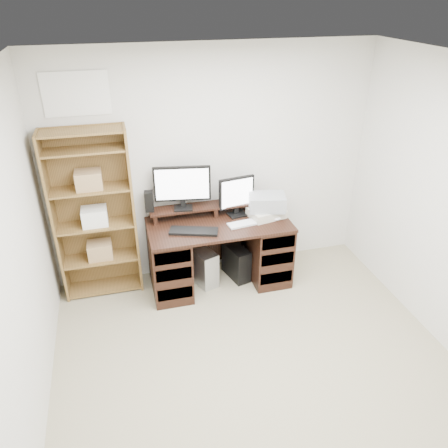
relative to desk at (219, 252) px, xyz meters
name	(u,v)px	position (x,y,z in m)	size (l,w,h in m)	color
room	(280,270)	(0.02, -1.64, 0.86)	(3.54, 4.04, 2.54)	#9C9374
desk	(219,252)	(0.00, 0.00, 0.00)	(1.50, 0.70, 0.75)	black
riser_shelf	(214,207)	(0.00, 0.21, 0.45)	(1.40, 0.22, 0.12)	black
monitor_wide	(182,185)	(-0.34, 0.21, 0.74)	(0.59, 0.18, 0.47)	black
monitor_small	(237,195)	(0.23, 0.14, 0.60)	(0.40, 0.17, 0.44)	black
speaker	(149,201)	(-0.69, 0.23, 0.59)	(0.09, 0.09, 0.22)	black
keyboard_black	(194,231)	(-0.29, -0.13, 0.37)	(0.49, 0.16, 0.03)	black
keyboard_white	(247,223)	(0.28, -0.09, 0.37)	(0.42, 0.13, 0.02)	silver
mouse	(277,219)	(0.61, -0.10, 0.38)	(0.09, 0.06, 0.04)	white
printer	(266,213)	(0.53, 0.01, 0.41)	(0.37, 0.28, 0.09)	beige
basket	(267,202)	(0.53, 0.01, 0.53)	(0.38, 0.27, 0.16)	#949A9E
tower_silver	(202,265)	(-0.18, 0.05, -0.18)	(0.18, 0.41, 0.41)	#AEB0B5
tower_black	(236,262)	(0.21, 0.04, -0.20)	(0.26, 0.42, 0.39)	black
bookshelf	(94,214)	(-1.25, 0.21, 0.53)	(0.80, 0.30, 1.80)	brown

